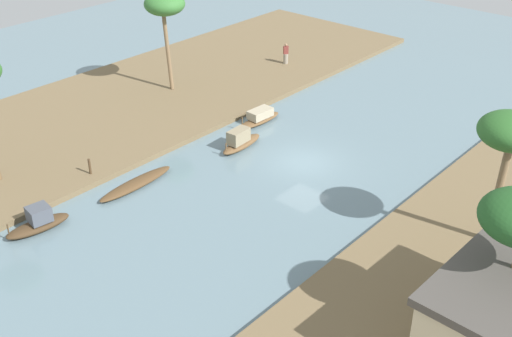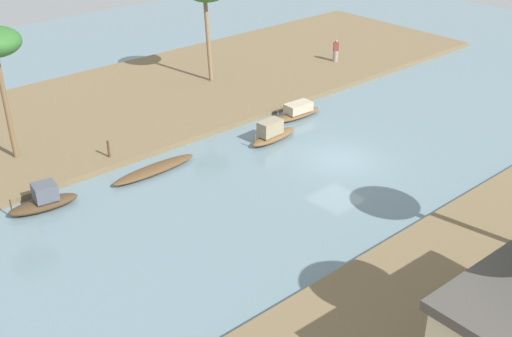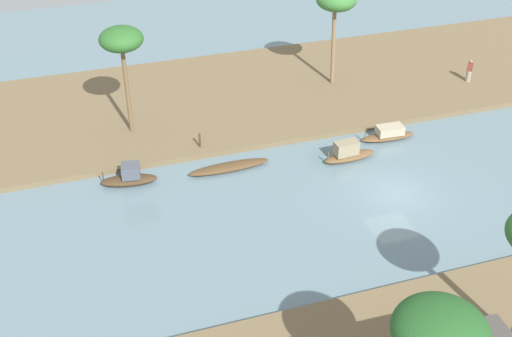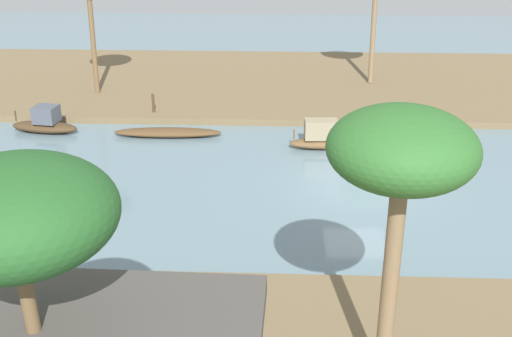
{
  "view_description": "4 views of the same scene",
  "coord_description": "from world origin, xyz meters",
  "px_view_note": "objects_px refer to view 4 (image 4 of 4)",
  "views": [
    {
      "loc": [
        26.96,
        19.93,
        18.46
      ],
      "look_at": [
        3.28,
        -0.93,
        0.63
      ],
      "focal_mm": 44.87,
      "sensor_mm": 36.0,
      "label": 1
    },
    {
      "loc": [
        24.08,
        20.47,
        15.77
      ],
      "look_at": [
        5.08,
        -1.06,
        0.77
      ],
      "focal_mm": 45.03,
      "sensor_mm": 36.0,
      "label": 2
    },
    {
      "loc": [
        17.15,
        26.89,
        21.89
      ],
      "look_at": [
        7.35,
        -3.35,
        1.11
      ],
      "focal_mm": 46.38,
      "sensor_mm": 36.0,
      "label": 3
    },
    {
      "loc": [
        3.05,
        23.69,
        10.78
      ],
      "look_at": [
        4.07,
        -0.69,
        0.41
      ],
      "focal_mm": 46.48,
      "sensor_mm": 36.0,
      "label": 4
    }
  ],
  "objects_px": {
    "mooring_post": "(153,103)",
    "sampan_upstream_small": "(168,132)",
    "palm_tree_right_tall": "(402,155)",
    "sampan_with_tall_canopy": "(325,138)",
    "palm_tree_right_short": "(18,217)",
    "sampan_downstream_large": "(45,123)",
    "sampan_midstream": "(399,130)"
  },
  "relations": [
    {
      "from": "mooring_post",
      "to": "palm_tree_right_tall",
      "type": "bearing_deg",
      "value": 114.16
    },
    {
      "from": "sampan_midstream",
      "to": "sampan_downstream_large",
      "type": "distance_m",
      "value": 16.75
    },
    {
      "from": "sampan_midstream",
      "to": "sampan_with_tall_canopy",
      "type": "xyz_separation_m",
      "value": [
        3.56,
        1.53,
        0.11
      ]
    },
    {
      "from": "sampan_with_tall_canopy",
      "to": "sampan_upstream_small",
      "type": "bearing_deg",
      "value": -13.05
    },
    {
      "from": "palm_tree_right_tall",
      "to": "sampan_midstream",
      "type": "bearing_deg",
      "value": -100.27
    },
    {
      "from": "sampan_upstream_small",
      "to": "mooring_post",
      "type": "relative_size",
      "value": 5.35
    },
    {
      "from": "sampan_midstream",
      "to": "sampan_upstream_small",
      "type": "distance_m",
      "value": 10.84
    },
    {
      "from": "sampan_upstream_small",
      "to": "sampan_downstream_large",
      "type": "distance_m",
      "value": 5.93
    },
    {
      "from": "mooring_post",
      "to": "palm_tree_right_short",
      "type": "distance_m",
      "value": 23.45
    },
    {
      "from": "sampan_upstream_small",
      "to": "palm_tree_right_short",
      "type": "relative_size",
      "value": 0.76
    },
    {
      "from": "sampan_upstream_small",
      "to": "sampan_midstream",
      "type": "bearing_deg",
      "value": -179.91
    },
    {
      "from": "sampan_midstream",
      "to": "palm_tree_right_tall",
      "type": "height_order",
      "value": "palm_tree_right_tall"
    },
    {
      "from": "sampan_downstream_large",
      "to": "palm_tree_right_short",
      "type": "xyz_separation_m",
      "value": [
        -7.24,
        20.43,
        5.65
      ]
    },
    {
      "from": "sampan_downstream_large",
      "to": "palm_tree_right_tall",
      "type": "relative_size",
      "value": 0.51
    },
    {
      "from": "sampan_downstream_large",
      "to": "mooring_post",
      "type": "height_order",
      "value": "sampan_downstream_large"
    },
    {
      "from": "mooring_post",
      "to": "palm_tree_right_tall",
      "type": "distance_m",
      "value": 22.18
    },
    {
      "from": "sampan_midstream",
      "to": "palm_tree_right_short",
      "type": "bearing_deg",
      "value": 67.92
    },
    {
      "from": "sampan_midstream",
      "to": "sampan_with_tall_canopy",
      "type": "bearing_deg",
      "value": 26.24
    },
    {
      "from": "sampan_with_tall_canopy",
      "to": "sampan_midstream",
      "type": "bearing_deg",
      "value": -160.16
    },
    {
      "from": "mooring_post",
      "to": "sampan_upstream_small",
      "type": "bearing_deg",
      "value": 113.43
    },
    {
      "from": "sampan_upstream_small",
      "to": "palm_tree_right_short",
      "type": "distance_m",
      "value": 20.98
    },
    {
      "from": "sampan_with_tall_canopy",
      "to": "palm_tree_right_short",
      "type": "xyz_separation_m",
      "value": [
        5.96,
        18.86,
        5.61
      ]
    },
    {
      "from": "sampan_midstream",
      "to": "palm_tree_right_tall",
      "type": "xyz_separation_m",
      "value": [
        3.14,
        17.36,
        5.63
      ]
    },
    {
      "from": "sampan_upstream_small",
      "to": "sampan_with_tall_canopy",
      "type": "relative_size",
      "value": 1.47
    },
    {
      "from": "sampan_upstream_small",
      "to": "palm_tree_right_tall",
      "type": "bearing_deg",
      "value": 112.75
    },
    {
      "from": "sampan_downstream_large",
      "to": "palm_tree_right_short",
      "type": "height_order",
      "value": "palm_tree_right_short"
    },
    {
      "from": "sampan_midstream",
      "to": "mooring_post",
      "type": "height_order",
      "value": "mooring_post"
    },
    {
      "from": "sampan_with_tall_canopy",
      "to": "sampan_downstream_large",
      "type": "bearing_deg",
      "value": -10.25
    },
    {
      "from": "sampan_midstream",
      "to": "mooring_post",
      "type": "distance_m",
      "value": 12.19
    },
    {
      "from": "mooring_post",
      "to": "palm_tree_right_tall",
      "type": "xyz_separation_m",
      "value": [
        -8.82,
        19.67,
        5.21
      ]
    },
    {
      "from": "sampan_with_tall_canopy",
      "to": "palm_tree_right_short",
      "type": "relative_size",
      "value": 0.51
    },
    {
      "from": "sampan_midstream",
      "to": "palm_tree_right_short",
      "type": "relative_size",
      "value": 0.55
    }
  ]
}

